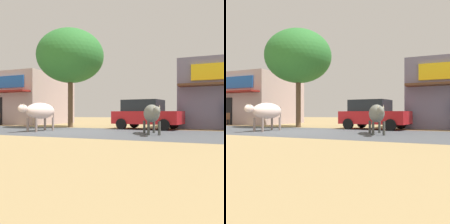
{
  "view_description": "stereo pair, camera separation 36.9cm",
  "coord_description": "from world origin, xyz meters",
  "views": [
    {
      "loc": [
        6.74,
        -11.07,
        0.9
      ],
      "look_at": [
        1.82,
        0.76,
        0.95
      ],
      "focal_mm": 42.06,
      "sensor_mm": 36.0,
      "label": 1
    },
    {
      "loc": [
        7.08,
        -10.93,
        0.9
      ],
      "look_at": [
        1.82,
        0.76,
        0.95
      ],
      "focal_mm": 42.06,
      "sensor_mm": 36.0,
      "label": 2
    }
  ],
  "objects": [
    {
      "name": "asphalt_road",
      "position": [
        0.0,
        0.0,
        0.0
      ],
      "size": [
        72.0,
        5.79,
        0.0
      ],
      "primitive_type": "cube",
      "color": "#494D52",
      "rests_on": "ground"
    },
    {
      "name": "parked_hatchback_car",
      "position": [
        2.89,
        3.23,
        0.84
      ],
      "size": [
        3.89,
        2.26,
        1.64
      ],
      "color": "red",
      "rests_on": "ground"
    },
    {
      "name": "roadside_tree",
      "position": [
        -2.11,
        3.31,
        4.52
      ],
      "size": [
        4.26,
        4.26,
        6.24
      ],
      "color": "brown",
      "rests_on": "ground"
    },
    {
      "name": "cow_near_brown",
      "position": [
        -1.53,
        -0.47,
        1.0
      ],
      "size": [
        0.84,
        2.54,
        1.41
      ],
      "color": "beige",
      "rests_on": "ground"
    },
    {
      "name": "storefront_left_cafe",
      "position": [
        -9.63,
        7.09,
        2.08
      ],
      "size": [
        7.61,
        6.77,
        4.16
      ],
      "color": "#BBA0A0",
      "rests_on": "ground"
    },
    {
      "name": "ground",
      "position": [
        0.0,
        0.0,
        0.0
      ],
      "size": [
        80.0,
        80.0,
        0.0
      ],
      "primitive_type": "plane",
      "color": "#A28858"
    },
    {
      "name": "cow_far_dark",
      "position": [
        4.02,
        -0.13,
        0.87
      ],
      "size": [
        1.4,
        2.5,
        1.26
      ],
      "color": "slate",
      "rests_on": "ground"
    }
  ]
}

